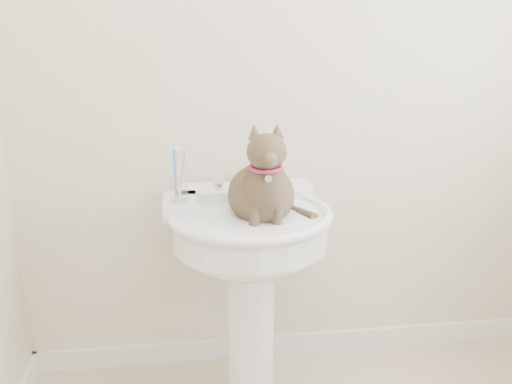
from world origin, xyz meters
name	(u,v)px	position (x,y,z in m)	size (l,w,h in m)	color
wall_back	(302,61)	(0.00, 1.10, 1.25)	(2.20, 0.00, 2.50)	beige
baseboard_back	(296,343)	(0.00, 1.09, 0.04)	(2.20, 0.02, 0.09)	white
pedestal_sink	(250,249)	(-0.23, 0.81, 0.63)	(0.59, 0.57, 0.81)	white
faucet	(245,179)	(-0.23, 0.95, 0.85)	(0.28, 0.12, 0.14)	silver
soap_bar	(250,179)	(-0.20, 1.04, 0.82)	(0.09, 0.06, 0.03)	red
toothbrush_cup	(179,188)	(-0.47, 0.85, 0.86)	(0.07, 0.07, 0.18)	silver
cat	(263,188)	(-0.19, 0.78, 0.87)	(0.25, 0.32, 0.46)	brown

